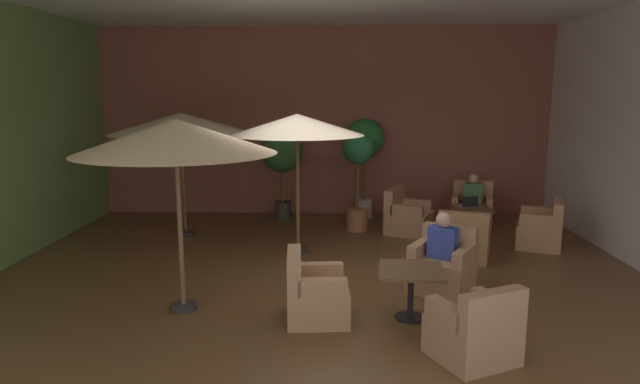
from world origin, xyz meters
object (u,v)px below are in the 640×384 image
object	(u,v)px
cafe_table_front_left	(471,215)
armchair_front_left_east	(464,240)
armchair_front_left_west	(472,210)
iced_drink_cup	(475,203)
patio_umbrella_center_beige	(176,137)
potted_tree_mid_left	(358,167)
patron_blue_shirt	(443,238)
open_laptop	(468,204)
armchair_front_right_north	(443,267)
armchair_front_left_north	(407,217)
armchair_front_right_east	(314,295)
patio_umbrella_tall_red	(181,124)
armchair_front_left_south	(541,230)
patio_umbrella_near_wall	(297,125)
potted_tree_left_corner	(282,155)
potted_tree_mid_right	(364,145)
armchair_front_right_south	(475,332)
cafe_table_front_right	(411,279)
patron_by_window	(473,192)

from	to	relation	value
cafe_table_front_left	armchair_front_left_east	bearing A→B (deg)	-108.64
armchair_front_left_west	iced_drink_cup	bearing A→B (deg)	-101.84
patio_umbrella_center_beige	iced_drink_cup	size ratio (longest dim) A/B	21.54
armchair_front_left_east	potted_tree_mid_left	world-z (taller)	potted_tree_mid_left
patron_blue_shirt	open_laptop	distance (m)	2.80
armchair_front_left_east	iced_drink_cup	distance (m)	1.34
armchair_front_right_north	potted_tree_mid_left	size ratio (longest dim) A/B	0.55
armchair_front_left_north	potted_tree_mid_left	bearing A→B (deg)	168.44
patron_blue_shirt	armchair_front_left_west	bearing A→B (deg)	70.41
armchair_front_left_north	patron_blue_shirt	xyz separation A→B (m)	(0.07, -3.06, 0.43)
cafe_table_front_left	armchair_front_right_east	distance (m)	4.50
patio_umbrella_tall_red	armchair_front_left_north	bearing A→B (deg)	3.66
armchair_front_right_east	cafe_table_front_left	bearing A→B (deg)	53.09
armchair_front_left_south	patio_umbrella_near_wall	world-z (taller)	patio_umbrella_near_wall
armchair_front_left_east	patron_blue_shirt	size ratio (longest dim) A/B	1.59
armchair_front_left_west	potted_tree_left_corner	distance (m)	4.02
armchair_front_left_north	open_laptop	xyz separation A→B (m)	(1.04, -0.44, 0.35)
armchair_front_right_north	patron_blue_shirt	bearing A→B (deg)	-119.98
armchair_front_left_west	patio_umbrella_center_beige	size ratio (longest dim) A/B	0.39
armchair_front_right_north	potted_tree_mid_right	size ratio (longest dim) A/B	0.50
armchair_front_left_east	potted_tree_left_corner	size ratio (longest dim) A/B	0.53
armchair_front_left_east	patron_blue_shirt	bearing A→B (deg)	-113.84
armchair_front_left_south	potted_tree_mid_left	distance (m)	3.45
armchair_front_left_west	patio_umbrella_near_wall	size ratio (longest dim) A/B	0.40
open_laptop	cafe_table_front_left	bearing A→B (deg)	-48.65
armchair_front_left_south	armchair_front_right_south	size ratio (longest dim) A/B	1.05
cafe_table_front_right	patio_umbrella_tall_red	size ratio (longest dim) A/B	0.31
armchair_front_right_east	potted_tree_mid_left	bearing A→B (deg)	81.02
patio_umbrella_tall_red	patio_umbrella_center_beige	distance (m)	3.68
armchair_front_right_north	patio_umbrella_near_wall	xyz separation A→B (m)	(-2.07, 1.70, 1.80)
armchair_front_left_east	armchair_front_right_south	world-z (taller)	armchair_front_left_east
cafe_table_front_left	armchair_front_left_east	size ratio (longest dim) A/B	0.66
armchair_front_right_north	armchair_front_right_east	xyz separation A→B (m)	(-1.70, -1.06, -0.01)
potted_tree_mid_right	patron_by_window	bearing A→B (deg)	-17.36
iced_drink_cup	open_laptop	xyz separation A→B (m)	(-0.13, -0.03, -0.00)
open_laptop	armchair_front_right_east	bearing A→B (deg)	-126.02
potted_tree_left_corner	potted_tree_mid_right	bearing A→B (deg)	7.21
cafe_table_front_right	armchair_front_right_south	distance (m)	1.15
open_laptop	potted_tree_mid_right	bearing A→B (deg)	136.19
armchair_front_left_north	potted_tree_mid_right	size ratio (longest dim) A/B	0.49
armchair_front_right_east	potted_tree_mid_right	distance (m)	5.58
armchair_front_left_east	patio_umbrella_near_wall	xyz separation A→B (m)	(-2.69, 0.29, 1.81)
armchair_front_left_north	armchair_front_right_south	xyz separation A→B (m)	(0.02, -5.03, -0.01)
patron_blue_shirt	iced_drink_cup	world-z (taller)	patron_blue_shirt
cafe_table_front_right	open_laptop	bearing A→B (deg)	66.98
armchair_front_left_west	armchair_front_right_north	world-z (taller)	armchair_front_left_west
open_laptop	potted_tree_left_corner	bearing A→B (deg)	156.75
patio_umbrella_center_beige	patron_blue_shirt	distance (m)	3.67
patio_umbrella_tall_red	iced_drink_cup	world-z (taller)	patio_umbrella_tall_red
armchair_front_left_east	armchair_front_right_south	bearing A→B (deg)	-101.43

